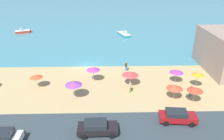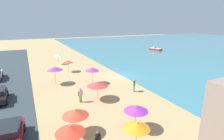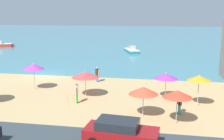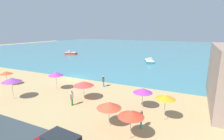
% 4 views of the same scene
% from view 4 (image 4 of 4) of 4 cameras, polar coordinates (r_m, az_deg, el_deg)
% --- Properties ---
extents(ground_plane, '(160.00, 160.00, 0.00)m').
position_cam_4_polar(ground_plane, '(30.77, -12.02, -2.56)').
color(ground_plane, tan).
extents(sea, '(150.00, 110.00, 0.05)m').
position_cam_4_polar(sea, '(80.89, 12.48, 6.97)').
color(sea, teal).
rests_on(sea, ground_plane).
extents(beach_umbrella_0, '(2.10, 2.10, 2.26)m').
position_cam_4_polar(beach_umbrella_0, '(15.00, -0.98, -11.36)').
color(beach_umbrella_0, '#B2B2B7').
rests_on(beach_umbrella_0, ground_plane).
extents(beach_umbrella_1, '(2.03, 2.03, 2.56)m').
position_cam_4_polar(beach_umbrella_1, '(25.05, -17.87, -1.19)').
color(beach_umbrella_1, '#B2B2B7').
rests_on(beach_umbrella_1, ground_plane).
extents(beach_umbrella_3, '(2.02, 2.02, 2.27)m').
position_cam_4_polar(beach_umbrella_3, '(18.49, 10.04, -6.60)').
color(beach_umbrella_3, '#B2B2B7').
rests_on(beach_umbrella_3, ground_plane).
extents(beach_umbrella_4, '(1.83, 1.83, 2.19)m').
position_cam_4_polar(beach_umbrella_4, '(30.17, -31.30, -0.77)').
color(beach_umbrella_4, '#B2B2B7').
rests_on(beach_umbrella_4, ground_plane).
extents(beach_umbrella_5, '(1.98, 1.98, 2.38)m').
position_cam_4_polar(beach_umbrella_5, '(13.35, 6.24, -13.96)').
color(beach_umbrella_5, '#B2B2B7').
rests_on(beach_umbrella_5, ground_plane).
extents(beach_umbrella_6, '(1.78, 1.78, 2.56)m').
position_cam_4_polar(beach_umbrella_6, '(16.40, 17.06, -8.39)').
color(beach_umbrella_6, '#B2B2B7').
rests_on(beach_umbrella_6, ground_plane).
extents(beach_umbrella_7, '(2.42, 2.42, 2.28)m').
position_cam_4_polar(beach_umbrella_7, '(20.79, -9.26, -4.38)').
color(beach_umbrella_7, '#B2B2B7').
rests_on(beach_umbrella_7, ground_plane).
extents(beach_umbrella_8, '(2.23, 2.23, 2.68)m').
position_cam_4_polar(beach_umbrella_8, '(23.68, -30.00, -2.80)').
color(beach_umbrella_8, '#B2B2B7').
rests_on(beach_umbrella_8, ground_plane).
extents(bather_0, '(0.31, 0.55, 1.58)m').
position_cam_4_polar(bather_0, '(15.33, 9.53, -15.30)').
color(bather_0, teal).
rests_on(bather_0, ground_plane).
extents(bather_1, '(0.27, 0.56, 1.71)m').
position_cam_4_polar(bather_1, '(19.71, -13.01, -8.60)').
color(bather_1, green).
rests_on(bather_1, ground_plane).
extents(bather_2, '(0.47, 0.39, 1.65)m').
position_cam_4_polar(bather_2, '(25.36, -2.82, -3.46)').
color(bather_2, blue).
rests_on(bather_2, ground_plane).
extents(skiff_nearshore, '(3.38, 5.43, 1.29)m').
position_cam_4_polar(skiff_nearshore, '(45.35, 12.10, 2.92)').
color(skiff_nearshore, teal).
rests_on(skiff_nearshore, sea).
extents(skiff_offshore, '(4.29, 2.81, 1.32)m').
position_cam_4_polar(skiff_offshore, '(60.45, -13.34, 5.39)').
color(skiff_offshore, '#B93022').
rests_on(skiff_offshore, sea).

